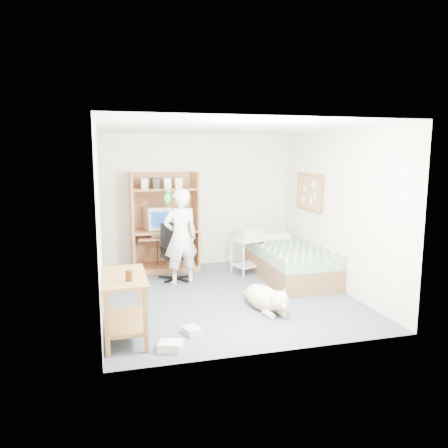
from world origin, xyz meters
name	(u,v)px	position (x,y,z in m)	size (l,w,h in m)	color
floor	(226,295)	(0.00, 0.00, 0.00)	(4.00, 4.00, 0.00)	#495363
wall_back	(199,200)	(0.00, 2.00, 1.25)	(3.60, 0.02, 2.50)	silver
wall_right	(336,210)	(1.80, 0.00, 1.25)	(0.02, 4.00, 2.50)	silver
wall_left	(100,218)	(-1.80, 0.00, 1.25)	(0.02, 4.00, 2.50)	silver
ceiling	(227,127)	(0.00, 0.00, 2.50)	(3.60, 4.00, 0.02)	white
computer_hutch	(164,226)	(-0.70, 1.74, 0.82)	(1.20, 0.63, 1.80)	brown
bed	(290,262)	(1.30, 0.62, 0.29)	(1.02, 2.02, 0.66)	brown
side_desk	(124,297)	(-1.55, -1.20, 0.49)	(0.50, 1.00, 0.75)	brown
corkboard	(309,192)	(1.77, 0.90, 1.45)	(0.04, 0.94, 0.66)	#A07048
office_chair	(175,260)	(-0.62, 1.07, 0.34)	(0.53, 0.53, 0.95)	black
person	(181,237)	(-0.56, 0.77, 0.79)	(0.57, 0.38, 1.57)	silver
parrot	(168,197)	(-0.76, 0.79, 1.44)	(0.12, 0.20, 0.32)	#169721
dog	(265,298)	(0.34, -0.77, 0.18)	(0.49, 1.08, 0.41)	beige
printer_cart	(248,250)	(0.70, 1.07, 0.43)	(0.65, 0.58, 0.65)	silver
printer	(248,233)	(0.70, 1.07, 0.74)	(0.42, 0.32, 0.18)	#B1B2AD
crt_monitor	(157,218)	(-0.83, 1.75, 0.97)	(0.49, 0.51, 0.40)	beige
keyboard	(164,236)	(-0.73, 1.58, 0.67)	(0.45, 0.16, 0.03)	beige
pencil_cup	(185,226)	(-0.33, 1.65, 0.82)	(0.08, 0.08, 0.12)	gold
drink_glass	(129,276)	(-1.50, -1.44, 0.81)	(0.08, 0.08, 0.12)	#3E1D09
floor_box_a	(170,346)	(-1.09, -1.67, 0.05)	(0.25, 0.20, 0.10)	silver
floor_box_b	(192,331)	(-0.78, -1.30, 0.04)	(0.18, 0.22, 0.08)	#B8B7B2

